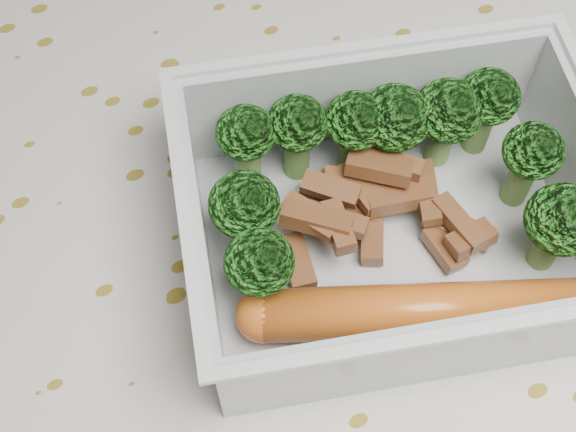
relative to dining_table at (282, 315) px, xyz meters
name	(u,v)px	position (x,y,z in m)	size (l,w,h in m)	color
dining_table	(282,315)	(0.00, 0.00, 0.00)	(1.40, 0.90, 0.75)	brown
tablecloth	(281,278)	(0.00, 0.00, 0.05)	(1.46, 0.96, 0.19)	silver
lunch_container	(393,225)	(0.05, -0.02, 0.11)	(0.22, 0.19, 0.07)	silver
broccoli_florets	(389,158)	(0.06, 0.00, 0.13)	(0.17, 0.13, 0.05)	#608C3F
meat_pile	(368,210)	(0.04, -0.01, 0.11)	(0.10, 0.08, 0.03)	brown
sausage	(424,310)	(0.04, -0.07, 0.11)	(0.15, 0.08, 0.02)	#C65D1A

